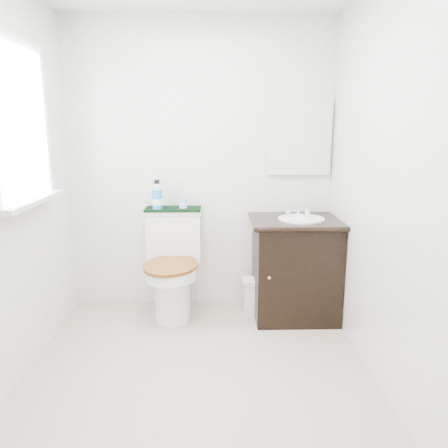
{
  "coord_description": "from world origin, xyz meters",
  "views": [
    {
      "loc": [
        0.11,
        -2.47,
        1.53
      ],
      "look_at": [
        0.18,
        0.75,
        0.82
      ],
      "focal_mm": 35.0,
      "sensor_mm": 36.0,
      "label": 1
    }
  ],
  "objects_px": {
    "toilet": "(173,271)",
    "trash_bin": "(255,296)",
    "vanity": "(295,265)",
    "cup": "(183,203)",
    "mouthwash_bottle": "(157,195)"
  },
  "relations": [
    {
      "from": "toilet",
      "to": "trash_bin",
      "type": "distance_m",
      "value": 0.72
    },
    {
      "from": "trash_bin",
      "to": "mouthwash_bottle",
      "type": "distance_m",
      "value": 1.16
    },
    {
      "from": "mouthwash_bottle",
      "to": "cup",
      "type": "bearing_deg",
      "value": 4.67
    },
    {
      "from": "vanity",
      "to": "mouthwash_bottle",
      "type": "xyz_separation_m",
      "value": [
        -1.12,
        0.16,
        0.55
      ]
    },
    {
      "from": "toilet",
      "to": "cup",
      "type": "bearing_deg",
      "value": 53.63
    },
    {
      "from": "cup",
      "to": "vanity",
      "type": "bearing_deg",
      "value": -10.86
    },
    {
      "from": "trash_bin",
      "to": "toilet",
      "type": "bearing_deg",
      "value": 179.48
    },
    {
      "from": "cup",
      "to": "mouthwash_bottle",
      "type": "bearing_deg",
      "value": -175.33
    },
    {
      "from": "trash_bin",
      "to": "mouthwash_bottle",
      "type": "bearing_deg",
      "value": 172.66
    },
    {
      "from": "trash_bin",
      "to": "cup",
      "type": "xyz_separation_m",
      "value": [
        -0.6,
        0.12,
        0.77
      ]
    },
    {
      "from": "vanity",
      "to": "mouthwash_bottle",
      "type": "relative_size",
      "value": 3.88
    },
    {
      "from": "toilet",
      "to": "trash_bin",
      "type": "xyz_separation_m",
      "value": [
        0.68,
        -0.01,
        -0.22
      ]
    },
    {
      "from": "vanity",
      "to": "cup",
      "type": "xyz_separation_m",
      "value": [
        -0.91,
        0.18,
        0.49
      ]
    },
    {
      "from": "toilet",
      "to": "cup",
      "type": "xyz_separation_m",
      "value": [
        0.08,
        0.11,
        0.54
      ]
    },
    {
      "from": "toilet",
      "to": "trash_bin",
      "type": "relative_size",
      "value": 2.89
    }
  ]
}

